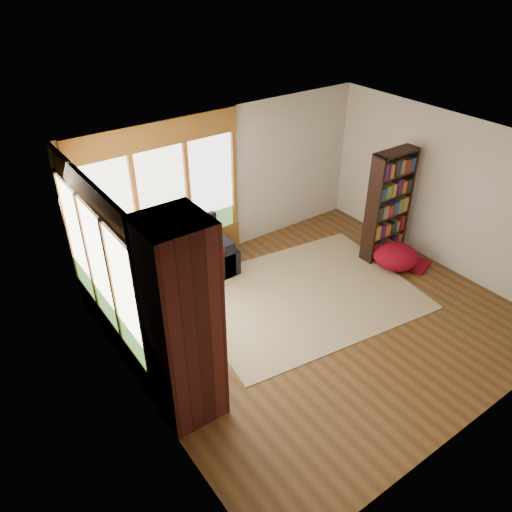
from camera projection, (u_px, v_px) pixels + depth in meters
floor at (318, 318)px, 7.53m from camera, size 5.50×5.50×0.00m
ceiling at (332, 154)px, 6.13m from camera, size 5.50×5.50×0.00m
wall_back at (226, 183)px, 8.54m from camera, size 5.50×0.04×2.60m
wall_front at (489, 347)px, 5.11m from camera, size 5.50×0.04×2.60m
wall_left at (138, 320)px, 5.47m from camera, size 0.04×5.00×2.60m
wall_right at (449, 194)px, 8.18m from camera, size 0.04×5.00×2.60m
windows_back at (163, 199)px, 7.90m from camera, size 2.82×0.10×1.90m
windows_left at (100, 266)px, 6.28m from camera, size 0.10×2.62×1.90m
roller_blind at (74, 213)px, 6.65m from camera, size 0.03×0.72×0.90m
brick_chimney at (182, 325)px, 5.41m from camera, size 0.70×0.70×2.60m
sectional_sofa at (148, 293)px, 7.56m from camera, size 2.20×2.20×0.80m
area_rug at (304, 294)px, 8.02m from camera, size 3.76×3.06×0.01m
bookshelf at (388, 205)px, 8.53m from camera, size 0.84×0.28×1.97m
pouf at (396, 255)px, 8.61m from camera, size 0.83×0.83×0.41m
dog_tan at (146, 258)px, 7.43m from camera, size 1.13×1.03×0.55m
dog_brindle at (140, 301)px, 6.66m from camera, size 0.64×0.88×0.44m
throw_pillows at (148, 262)px, 7.38m from camera, size 1.98×1.68×0.45m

